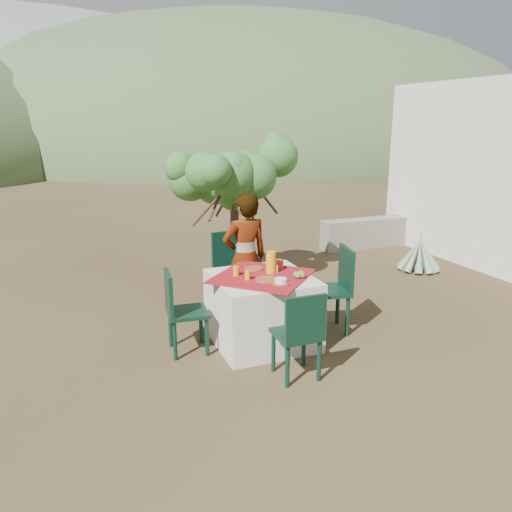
{
  "coord_description": "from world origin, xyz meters",
  "views": [
    {
      "loc": [
        -2.16,
        -4.51,
        2.36
      ],
      "look_at": [
        -0.16,
        0.58,
        0.87
      ],
      "focal_mm": 35.0,
      "sensor_mm": 36.0,
      "label": 1
    }
  ],
  "objects_px": {
    "chair_left": "(180,308)",
    "juice_pitcher": "(271,262)",
    "chair_far": "(233,267)",
    "chair_right": "(335,285)",
    "person": "(245,258)",
    "table": "(262,309)",
    "chair_near": "(300,332)",
    "agave": "(419,256)",
    "shrub_tree": "(237,184)"
  },
  "relations": [
    {
      "from": "chair_left",
      "to": "juice_pitcher",
      "type": "xyz_separation_m",
      "value": [
        1.01,
        -0.02,
        0.39
      ]
    },
    {
      "from": "chair_far",
      "to": "juice_pitcher",
      "type": "height_order",
      "value": "juice_pitcher"
    },
    {
      "from": "chair_far",
      "to": "chair_left",
      "type": "bearing_deg",
      "value": -137.59
    },
    {
      "from": "chair_right",
      "to": "person",
      "type": "bearing_deg",
      "value": -116.47
    },
    {
      "from": "chair_far",
      "to": "person",
      "type": "distance_m",
      "value": 0.47
    },
    {
      "from": "table",
      "to": "chair_near",
      "type": "bearing_deg",
      "value": -89.25
    },
    {
      "from": "chair_right",
      "to": "agave",
      "type": "height_order",
      "value": "chair_right"
    },
    {
      "from": "chair_right",
      "to": "shrub_tree",
      "type": "distance_m",
      "value": 2.22
    },
    {
      "from": "chair_left",
      "to": "shrub_tree",
      "type": "relative_size",
      "value": 0.46
    },
    {
      "from": "chair_near",
      "to": "juice_pitcher",
      "type": "height_order",
      "value": "juice_pitcher"
    },
    {
      "from": "agave",
      "to": "juice_pitcher",
      "type": "xyz_separation_m",
      "value": [
        -3.26,
        -1.53,
        0.63
      ]
    },
    {
      "from": "chair_near",
      "to": "agave",
      "type": "distance_m",
      "value": 4.2
    },
    {
      "from": "table",
      "to": "chair_near",
      "type": "distance_m",
      "value": 0.91
    },
    {
      "from": "chair_near",
      "to": "chair_far",
      "type": "bearing_deg",
      "value": -90.53
    },
    {
      "from": "chair_near",
      "to": "chair_left",
      "type": "xyz_separation_m",
      "value": [
        -0.89,
        0.97,
        0.01
      ]
    },
    {
      "from": "shrub_tree",
      "to": "juice_pitcher",
      "type": "relative_size",
      "value": 7.97
    },
    {
      "from": "chair_near",
      "to": "person",
      "type": "relative_size",
      "value": 0.56
    },
    {
      "from": "shrub_tree",
      "to": "agave",
      "type": "height_order",
      "value": "shrub_tree"
    },
    {
      "from": "chair_right",
      "to": "shrub_tree",
      "type": "relative_size",
      "value": 0.52
    },
    {
      "from": "table",
      "to": "chair_left",
      "type": "relative_size",
      "value": 1.48
    },
    {
      "from": "chair_far",
      "to": "chair_left",
      "type": "xyz_separation_m",
      "value": [
        -0.92,
        -1.02,
        -0.06
      ]
    },
    {
      "from": "agave",
      "to": "table",
      "type": "bearing_deg",
      "value": -154.96
    },
    {
      "from": "chair_left",
      "to": "juice_pitcher",
      "type": "height_order",
      "value": "juice_pitcher"
    },
    {
      "from": "chair_near",
      "to": "juice_pitcher",
      "type": "xyz_separation_m",
      "value": [
        0.11,
        0.95,
        0.4
      ]
    },
    {
      "from": "chair_far",
      "to": "chair_near",
      "type": "distance_m",
      "value": 1.99
    },
    {
      "from": "chair_far",
      "to": "chair_near",
      "type": "relative_size",
      "value": 1.15
    },
    {
      "from": "shrub_tree",
      "to": "agave",
      "type": "distance_m",
      "value": 3.26
    },
    {
      "from": "chair_near",
      "to": "juice_pitcher",
      "type": "relative_size",
      "value": 3.63
    },
    {
      "from": "chair_far",
      "to": "juice_pitcher",
      "type": "bearing_deg",
      "value": -90.82
    },
    {
      "from": "person",
      "to": "shrub_tree",
      "type": "distance_m",
      "value": 1.48
    },
    {
      "from": "chair_near",
      "to": "chair_left",
      "type": "relative_size",
      "value": 0.98
    },
    {
      "from": "chair_right",
      "to": "agave",
      "type": "relative_size",
      "value": 1.34
    },
    {
      "from": "table",
      "to": "agave",
      "type": "bearing_deg",
      "value": 25.04
    },
    {
      "from": "chair_near",
      "to": "shrub_tree",
      "type": "distance_m",
      "value": 3.03
    },
    {
      "from": "chair_left",
      "to": "person",
      "type": "relative_size",
      "value": 0.57
    },
    {
      "from": "table",
      "to": "person",
      "type": "height_order",
      "value": "person"
    },
    {
      "from": "chair_left",
      "to": "person",
      "type": "xyz_separation_m",
      "value": [
        0.94,
        0.61,
        0.29
      ]
    },
    {
      "from": "person",
      "to": "agave",
      "type": "relative_size",
      "value": 2.12
    },
    {
      "from": "chair_near",
      "to": "juice_pitcher",
      "type": "bearing_deg",
      "value": -96.52
    },
    {
      "from": "shrub_tree",
      "to": "person",
      "type": "bearing_deg",
      "value": -105.23
    },
    {
      "from": "chair_far",
      "to": "shrub_tree",
      "type": "bearing_deg",
      "value": 61.15
    },
    {
      "from": "chair_near",
      "to": "chair_left",
      "type": "height_order",
      "value": "chair_left"
    },
    {
      "from": "chair_far",
      "to": "chair_right",
      "type": "distance_m",
      "value": 1.39
    },
    {
      "from": "person",
      "to": "juice_pitcher",
      "type": "xyz_separation_m",
      "value": [
        0.07,
        -0.63,
        0.1
      ]
    },
    {
      "from": "juice_pitcher",
      "to": "chair_right",
      "type": "bearing_deg",
      "value": -4.71
    },
    {
      "from": "chair_left",
      "to": "person",
      "type": "height_order",
      "value": "person"
    },
    {
      "from": "chair_left",
      "to": "agave",
      "type": "height_order",
      "value": "chair_left"
    },
    {
      "from": "chair_right",
      "to": "juice_pitcher",
      "type": "relative_size",
      "value": 4.12
    },
    {
      "from": "chair_left",
      "to": "chair_right",
      "type": "height_order",
      "value": "chair_right"
    },
    {
      "from": "chair_left",
      "to": "shrub_tree",
      "type": "bearing_deg",
      "value": -30.26
    }
  ]
}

